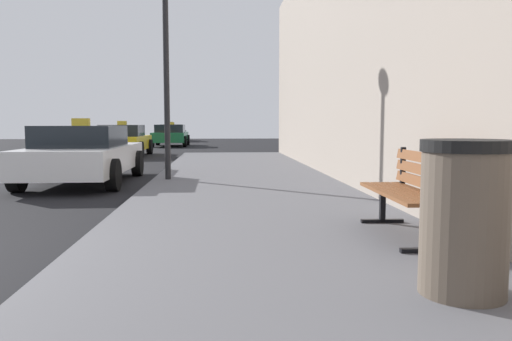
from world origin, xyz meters
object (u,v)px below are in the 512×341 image
car_yellow (123,140)px  car_green (171,135)px  street_lamp (166,39)px  car_white (84,154)px  bench (412,187)px  trash_bin (464,217)px  car_black (172,133)px

car_yellow → car_green: size_ratio=0.97×
street_lamp → car_white: size_ratio=0.94×
bench → trash_bin: 1.77m
trash_bin → street_lamp: (-2.72, 7.20, 2.36)m
bench → car_white: (-4.95, 6.13, -0.01)m
street_lamp → car_green: size_ratio=1.01×
car_white → trash_bin: bearing=-59.6°
trash_bin → street_lamp: size_ratio=0.25×
bench → street_lamp: street_lamp is taller
car_white → car_black: (-0.63, 27.05, -0.00)m
trash_bin → car_black: car_black is taller
street_lamp → car_black: street_lamp is taller
car_white → bench: bearing=-51.1°
car_yellow → trash_bin: bearing=-72.1°
street_lamp → car_green: (-1.78, 18.79, -2.39)m
car_white → car_black: size_ratio=1.03×
trash_bin → car_white: car_white is taller
car_green → trash_bin: bearing=-80.2°
car_white → car_yellow: 9.27m
bench → trash_bin: trash_bin is taller
car_black → car_green: bearing=-85.3°
bench → car_white: car_white is taller
bench → trash_bin: bearing=-99.5°
trash_bin → car_yellow: bearing=107.9°
car_white → car_green: bearing=89.6°
car_white → car_black: bearing=91.3°
car_white → car_green: size_ratio=1.07×
trash_bin → car_yellow: 17.97m
bench → car_yellow: bearing=112.4°
car_yellow → car_green: same height
trash_bin → car_black: (-5.24, 34.91, -0.03)m
street_lamp → car_green: street_lamp is taller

